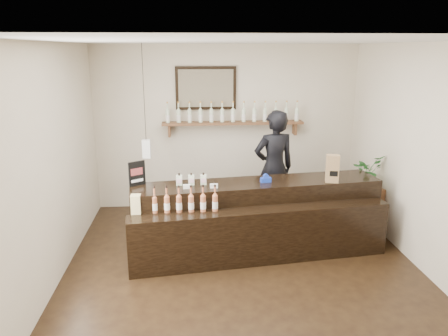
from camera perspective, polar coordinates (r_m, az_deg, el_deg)
ground at (r=5.69m, az=2.53°, el=-13.26°), size 5.00×5.00×0.00m
room_shell at (r=5.10m, az=2.76°, el=3.81°), size 5.00×5.00×5.00m
back_wall_decor at (r=7.41m, az=-0.71°, el=7.82°), size 2.66×0.96×1.69m
counter at (r=6.04m, az=4.36°, el=-6.78°), size 3.48×1.33×1.12m
promo_sign at (r=5.89m, az=-11.30°, el=-0.71°), size 0.21×0.15×0.33m
paper_bag at (r=6.10m, az=13.98°, el=-0.07°), size 0.20×0.17×0.38m
tape_dispenser at (r=5.97m, az=5.48°, el=-1.44°), size 0.15×0.08×0.12m
side_cabinet at (r=7.05m, az=17.79°, el=-5.05°), size 0.47×0.56×0.71m
potted_plant at (r=6.87m, az=18.19°, el=-0.38°), size 0.57×0.55×0.49m
shopkeeper at (r=6.85m, az=6.56°, el=0.95°), size 0.85×0.65×2.07m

